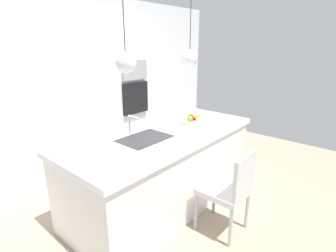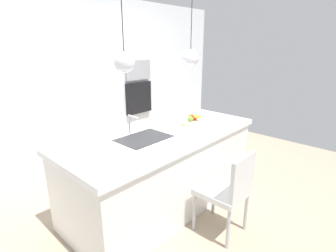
# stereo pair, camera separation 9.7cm
# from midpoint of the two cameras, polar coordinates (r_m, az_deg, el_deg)

# --- Properties ---
(floor) EXTENTS (6.60, 6.60, 0.00)m
(floor) POSITION_cam_midpoint_polar(r_m,az_deg,el_deg) (3.43, -1.98, -16.22)
(floor) COLOR tan
(floor) RESTS_ON ground
(back_wall) EXTENTS (6.00, 0.10, 2.60)m
(back_wall) POSITION_cam_midpoint_polar(r_m,az_deg,el_deg) (4.20, -19.12, 8.32)
(back_wall) COLOR white
(back_wall) RESTS_ON ground
(kitchen_island) EXTENTS (2.41, 1.06, 0.93)m
(kitchen_island) POSITION_cam_midpoint_polar(r_m,az_deg,el_deg) (3.19, -2.07, -9.23)
(kitchen_island) COLOR white
(kitchen_island) RESTS_ON ground
(sink_basin) EXTENTS (0.56, 0.40, 0.02)m
(sink_basin) POSITION_cam_midpoint_polar(r_m,az_deg,el_deg) (2.83, -6.10, -2.84)
(sink_basin) COLOR #2D2D30
(sink_basin) RESTS_ON kitchen_island
(faucet) EXTENTS (0.02, 0.17, 0.22)m
(faucet) POSITION_cam_midpoint_polar(r_m,az_deg,el_deg) (2.93, -9.05, 0.84)
(faucet) COLOR silver
(faucet) RESTS_ON kitchen_island
(fruit_bowl) EXTENTS (0.27, 0.27, 0.15)m
(fruit_bowl) POSITION_cam_midpoint_polar(r_m,az_deg,el_deg) (3.29, 4.33, 1.17)
(fruit_bowl) COLOR beige
(fruit_bowl) RESTS_ON kitchen_island
(microwave) EXTENTS (0.54, 0.08, 0.34)m
(microwave) POSITION_cam_midpoint_polar(r_m,az_deg,el_deg) (4.71, -8.04, 12.07)
(microwave) COLOR #9E9EA3
(microwave) RESTS_ON back_wall
(oven) EXTENTS (0.56, 0.08, 0.56)m
(oven) POSITION_cam_midpoint_polar(r_m,az_deg,el_deg) (4.79, -7.79, 6.10)
(oven) COLOR black
(oven) RESTS_ON back_wall
(chair_near) EXTENTS (0.44, 0.47, 0.92)m
(chair_near) POSITION_cam_midpoint_polar(r_m,az_deg,el_deg) (2.76, 12.34, -13.16)
(chair_near) COLOR silver
(chair_near) RESTS_ON ground
(pendant_light_left) EXTENTS (0.20, 0.20, 0.80)m
(pendant_light_left) POSITION_cam_midpoint_polar(r_m,az_deg,el_deg) (2.51, -10.38, 13.58)
(pendant_light_left) COLOR silver
(pendant_light_right) EXTENTS (0.20, 0.20, 0.80)m
(pendant_light_right) POSITION_cam_midpoint_polar(r_m,az_deg,el_deg) (3.23, 3.89, 14.67)
(pendant_light_right) COLOR silver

